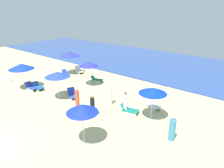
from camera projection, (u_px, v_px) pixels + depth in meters
name	position (u px, v px, depth m)	size (l,w,h in m)	color
ocean	(164.00, 64.00, 27.91)	(60.00, 14.81, 0.12)	#304F99
umbrella_0	(153.00, 91.00, 13.93)	(1.94, 1.94, 2.35)	silver
lounge_chair_0_0	(153.00, 105.00, 16.04)	(1.38, 0.98, 0.65)	silver
lounge_chair_0_1	(129.00, 110.00, 15.36)	(1.45, 0.94, 0.65)	silver
umbrella_1	(89.00, 64.00, 20.00)	(1.91, 1.91, 2.43)	silver
lounge_chair_1_0	(97.00, 80.00, 21.62)	(1.36, 0.94, 0.62)	silver
umbrella_2	(82.00, 108.00, 11.30)	(1.81, 1.81, 2.49)	silver
umbrella_3	(21.00, 66.00, 19.20)	(2.33, 2.33, 2.47)	silver
lounge_chair_3_0	(31.00, 87.00, 19.48)	(1.32, 0.75, 0.75)	silver
lounge_chair_3_1	(38.00, 87.00, 19.63)	(1.36, 0.74, 0.68)	silver
umbrella_4	(57.00, 74.00, 17.08)	(2.07, 2.07, 2.40)	silver
lounge_chair_4_0	(73.00, 94.00, 18.02)	(1.66, 1.28, 0.67)	silver
umbrella_5	(69.00, 54.00, 23.39)	(2.24, 2.24, 2.63)	silver
lounge_chair_5_0	(66.00, 74.00, 23.30)	(1.38, 0.95, 0.71)	silver
lounge_chair_5_1	(79.00, 71.00, 24.50)	(1.59, 1.07, 0.74)	silver
beachgoer_0	(77.00, 99.00, 15.70)	(0.42, 0.42, 1.73)	#E8543A
beachgoer_1	(92.00, 107.00, 14.64)	(0.42, 0.42, 1.66)	black
beachgoer_2	(172.00, 129.00, 12.07)	(0.55, 0.55, 1.63)	#4292BF
beachgoer_3	(125.00, 102.00, 15.24)	(0.44, 0.44, 1.69)	white
beachgoer_6	(110.00, 96.00, 16.50)	(0.53, 0.53, 1.62)	white
cooler_box_0	(8.00, 80.00, 21.84)	(0.48, 0.34, 0.31)	white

